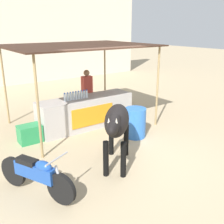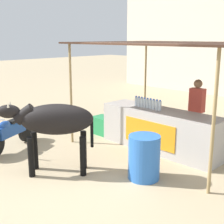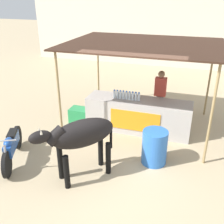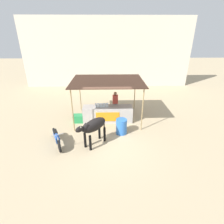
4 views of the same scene
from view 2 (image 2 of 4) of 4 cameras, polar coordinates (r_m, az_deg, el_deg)
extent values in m
plane|color=tan|center=(6.08, -4.17, -11.90)|extent=(60.00, 60.00, 0.00)
cube|color=#B2ADA8|center=(7.42, 8.76, -3.27)|extent=(3.00, 0.80, 0.96)
cube|color=orange|center=(7.11, 6.78, -3.96)|extent=(1.40, 0.02, 0.58)
cube|color=#382319|center=(7.36, 10.75, 12.28)|extent=(4.20, 3.20, 0.04)
cylinder|color=#997F51|center=(7.75, -7.52, 3.24)|extent=(0.06, 0.06, 2.47)
cylinder|color=#997F51|center=(5.33, 18.07, -2.04)|extent=(0.06, 0.06, 2.47)
cylinder|color=#997F51|center=(9.74, 6.10, 5.38)|extent=(0.06, 0.06, 2.47)
cylinder|color=silver|center=(7.67, 4.43, 1.94)|extent=(0.07, 0.07, 0.22)
cylinder|color=blue|center=(7.65, 4.45, 2.86)|extent=(0.04, 0.04, 0.03)
cylinder|color=silver|center=(7.61, 4.95, 1.84)|extent=(0.07, 0.07, 0.22)
cylinder|color=blue|center=(7.59, 4.96, 2.76)|extent=(0.04, 0.04, 0.03)
cylinder|color=silver|center=(7.56, 5.47, 1.74)|extent=(0.07, 0.07, 0.22)
cylinder|color=blue|center=(7.53, 5.49, 2.67)|extent=(0.04, 0.04, 0.03)
cylinder|color=silver|center=(7.50, 5.99, 1.64)|extent=(0.07, 0.07, 0.22)
cylinder|color=blue|center=(7.48, 6.02, 2.58)|extent=(0.04, 0.04, 0.03)
cylinder|color=silver|center=(7.45, 6.53, 1.54)|extent=(0.07, 0.07, 0.22)
cylinder|color=blue|center=(7.42, 6.55, 2.48)|extent=(0.04, 0.04, 0.03)
cylinder|color=silver|center=(7.39, 7.07, 1.43)|extent=(0.07, 0.07, 0.22)
cylinder|color=blue|center=(7.37, 7.10, 2.38)|extent=(0.04, 0.04, 0.03)
cylinder|color=silver|center=(7.34, 7.62, 1.33)|extent=(0.07, 0.07, 0.22)
cylinder|color=blue|center=(7.31, 7.65, 2.28)|extent=(0.04, 0.04, 0.03)
cylinder|color=silver|center=(7.28, 8.18, 1.22)|extent=(0.07, 0.07, 0.22)
cylinder|color=blue|center=(7.26, 8.22, 2.18)|extent=(0.04, 0.04, 0.03)
cylinder|color=silver|center=(7.23, 8.75, 1.11)|extent=(0.07, 0.07, 0.22)
cylinder|color=blue|center=(7.21, 8.79, 2.08)|extent=(0.04, 0.04, 0.03)
cylinder|color=#383842|center=(7.79, 14.97, -3.10)|extent=(0.22, 0.22, 0.88)
cube|color=#BF3F33|center=(7.62, 15.29, 2.10)|extent=(0.34, 0.20, 0.56)
sphere|color=#8C6647|center=(7.55, 15.48, 5.00)|extent=(0.20, 0.20, 0.20)
cube|color=#268C4C|center=(8.58, -1.51, -2.48)|extent=(0.60, 0.44, 0.48)
cylinder|color=blue|center=(5.91, 5.89, -8.24)|extent=(0.59, 0.59, 0.84)
ellipsoid|color=black|center=(6.04, -10.06, -1.33)|extent=(1.32, 1.39, 0.60)
cylinder|color=black|center=(6.16, -14.57, -8.01)|extent=(0.12, 0.12, 0.78)
cylinder|color=black|center=(6.49, -13.94, -6.84)|extent=(0.12, 0.12, 0.78)
cylinder|color=black|center=(6.04, -5.34, -8.07)|extent=(0.12, 0.12, 0.78)
cylinder|color=black|center=(6.38, -5.20, -6.86)|extent=(0.12, 0.12, 0.78)
cylinder|color=black|center=(6.12, -15.64, -0.42)|extent=(0.48, 0.49, 0.41)
ellipsoid|color=black|center=(6.18, -18.39, 0.09)|extent=(0.46, 0.47, 0.26)
cone|color=beige|center=(6.08, -18.47, 1.23)|extent=(0.05, 0.05, 0.10)
cone|color=beige|center=(6.21, -18.14, 1.50)|extent=(0.05, 0.05, 0.10)
cylinder|color=black|center=(6.07, -3.70, -3.73)|extent=(0.06, 0.06, 0.60)
cylinder|color=black|center=(8.27, -15.35, -3.16)|extent=(0.33, 0.58, 0.60)
cube|color=#1E4799|center=(7.76, -17.96, -3.05)|extent=(0.55, 0.89, 0.28)
ellipsoid|color=#1E4799|center=(7.55, -19.07, -2.32)|extent=(0.33, 0.41, 0.20)
cube|color=black|center=(7.86, -17.25, -1.59)|extent=(0.35, 0.47, 0.10)
camera|label=1|loc=(8.08, -53.06, 11.15)|focal=42.00mm
camera|label=3|loc=(3.18, -71.01, 26.40)|focal=42.00mm
camera|label=4|loc=(6.29, -94.29, 23.39)|focal=28.00mm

